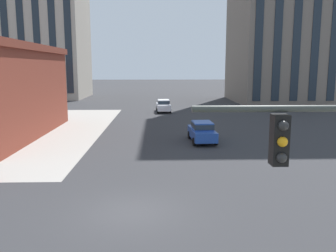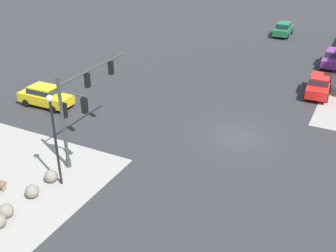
# 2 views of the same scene
# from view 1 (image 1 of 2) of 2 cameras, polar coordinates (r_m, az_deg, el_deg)

# --- Properties ---
(ground_plane) EXTENTS (320.00, 320.00, 0.00)m
(ground_plane) POSITION_cam_1_polar(r_m,az_deg,el_deg) (15.37, -5.92, -13.61)
(ground_plane) COLOR #2D2D30
(car_main_northbound_near) EXTENTS (2.03, 4.47, 1.68)m
(car_main_northbound_near) POSITION_cam_1_polar(r_m,az_deg,el_deg) (47.81, -0.74, 3.37)
(car_main_northbound_near) COLOR silver
(car_main_northbound_near) RESTS_ON ground
(car_cross_westbound) EXTENTS (2.05, 4.48, 1.68)m
(car_cross_westbound) POSITION_cam_1_polar(r_m,az_deg,el_deg) (28.69, 5.53, -0.79)
(car_cross_westbound) COLOR #23479E
(car_cross_westbound) RESTS_ON ground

